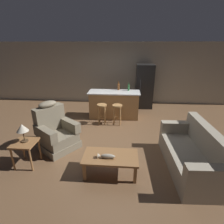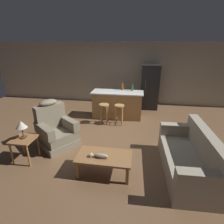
# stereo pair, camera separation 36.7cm
# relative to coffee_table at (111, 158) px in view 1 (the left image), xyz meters

# --- Properties ---
(ground_plane) EXTENTS (12.00, 12.00, 0.00)m
(ground_plane) POSITION_rel_coffee_table_xyz_m (-0.14, 1.66, -0.36)
(ground_plane) COLOR brown
(back_wall) EXTENTS (12.00, 0.05, 2.60)m
(back_wall) POSITION_rel_coffee_table_xyz_m (-0.14, 4.79, 0.94)
(back_wall) COLOR #A89E89
(back_wall) RESTS_ON ground_plane
(coffee_table) EXTENTS (1.10, 0.60, 0.42)m
(coffee_table) POSITION_rel_coffee_table_xyz_m (0.00, 0.00, 0.00)
(coffee_table) COLOR olive
(coffee_table) RESTS_ON ground_plane
(fish_figurine) EXTENTS (0.34, 0.10, 0.10)m
(fish_figurine) POSITION_rel_coffee_table_xyz_m (-0.08, -0.08, 0.10)
(fish_figurine) COLOR #4C3823
(fish_figurine) RESTS_ON coffee_table
(couch) EXTENTS (0.92, 1.93, 0.94)m
(couch) POSITION_rel_coffee_table_xyz_m (1.71, 0.30, -0.02)
(couch) COLOR #9E937F
(couch) RESTS_ON ground_plane
(recliner_near_lamp) EXTENTS (1.18, 1.18, 1.20)m
(recliner_near_lamp) POSITION_rel_coffee_table_xyz_m (-1.48, 0.89, 0.06)
(recliner_near_lamp) COLOR #756B56
(recliner_near_lamp) RESTS_ON ground_plane
(end_table) EXTENTS (0.48, 0.48, 0.56)m
(end_table) POSITION_rel_coffee_table_xyz_m (-1.85, 0.14, 0.10)
(end_table) COLOR olive
(end_table) RESTS_ON ground_plane
(table_lamp) EXTENTS (0.24, 0.24, 0.41)m
(table_lamp) POSITION_rel_coffee_table_xyz_m (-1.86, 0.17, 0.50)
(table_lamp) COLOR #4C3823
(table_lamp) RESTS_ON end_table
(kitchen_island) EXTENTS (1.80, 0.70, 0.95)m
(kitchen_island) POSITION_rel_coffee_table_xyz_m (-0.14, 3.01, 0.11)
(kitchen_island) COLOR #9E7042
(kitchen_island) RESTS_ON ground_plane
(bar_stool_left) EXTENTS (0.32, 0.32, 0.68)m
(bar_stool_left) POSITION_rel_coffee_table_xyz_m (-0.49, 2.38, 0.11)
(bar_stool_left) COLOR #A87A47
(bar_stool_left) RESTS_ON ground_plane
(bar_stool_right) EXTENTS (0.32, 0.32, 0.68)m
(bar_stool_right) POSITION_rel_coffee_table_xyz_m (0.01, 2.38, 0.11)
(bar_stool_right) COLOR #A87A47
(bar_stool_right) RESTS_ON ground_plane
(refrigerator) EXTENTS (0.70, 0.69, 1.76)m
(refrigerator) POSITION_rel_coffee_table_xyz_m (1.02, 4.21, 0.52)
(refrigerator) COLOR black
(refrigerator) RESTS_ON ground_plane
(bottle_tall_green) EXTENTS (0.07, 0.07, 0.29)m
(bottle_tall_green) POSITION_rel_coffee_table_xyz_m (0.37, 3.20, 0.69)
(bottle_tall_green) COLOR #2D6B38
(bottle_tall_green) RESTS_ON kitchen_island
(bottle_short_amber) EXTENTS (0.08, 0.08, 0.31)m
(bottle_short_amber) POSITION_rel_coffee_table_xyz_m (0.01, 3.27, 0.71)
(bottle_short_amber) COLOR brown
(bottle_short_amber) RESTS_ON kitchen_island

